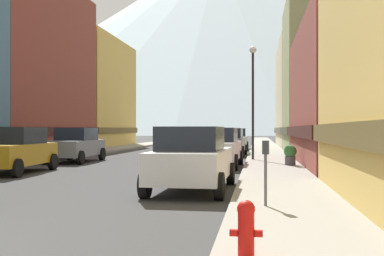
# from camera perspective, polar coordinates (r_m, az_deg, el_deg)

# --- Properties ---
(sidewalk_left) EXTENTS (2.50, 100.00, 0.15)m
(sidewalk_left) POSITION_cam_1_polar(r_m,az_deg,el_deg) (41.82, -8.51, -2.39)
(sidewalk_left) COLOR gray
(sidewalk_left) RESTS_ON ground
(sidewalk_right) EXTENTS (2.50, 100.00, 0.15)m
(sidewalk_right) POSITION_cam_1_polar(r_m,az_deg,el_deg) (40.12, 8.89, -2.48)
(sidewalk_right) COLOR gray
(sidewalk_right) RESTS_ON ground
(storefront_left_2) EXTENTS (7.37, 13.42, 11.92)m
(storefront_left_2) POSITION_cam_1_polar(r_m,az_deg,el_deg) (34.79, -20.81, 6.58)
(storefront_left_2) COLOR brown
(storefront_left_2) RESTS_ON ground
(storefront_left_3) EXTENTS (7.36, 12.50, 10.31)m
(storefront_left_3) POSITION_cam_1_polar(r_m,az_deg,el_deg) (46.72, -12.94, 3.87)
(storefront_left_3) COLOR #D8B259
(storefront_left_3) RESTS_ON ground
(storefront_right_1) EXTENTS (7.73, 12.79, 6.47)m
(storefront_right_1) POSITION_cam_1_polar(r_m,az_deg,el_deg) (22.97, 22.14, 3.36)
(storefront_right_1) COLOR brown
(storefront_right_1) RESTS_ON ground
(storefront_right_2) EXTENTS (7.88, 8.28, 10.47)m
(storefront_right_2) POSITION_cam_1_polar(r_m,az_deg,el_deg) (33.78, 17.70, 5.56)
(storefront_right_2) COLOR #8C9966
(storefront_right_2) RESTS_ON ground
(storefront_right_3) EXTENTS (9.41, 13.37, 9.58)m
(storefront_right_3) POSITION_cam_1_polar(r_m,az_deg,el_deg) (44.84, 16.25, 3.59)
(storefront_right_3) COLOR beige
(storefront_right_3) RESTS_ON ground
(car_left_1) EXTENTS (2.26, 4.49, 1.78)m
(car_left_1) POSITION_cam_1_polar(r_m,az_deg,el_deg) (19.60, -20.72, -2.51)
(car_left_1) COLOR #B28419
(car_left_1) RESTS_ON ground
(car_left_2) EXTENTS (2.12, 4.43, 1.78)m
(car_left_2) POSITION_cam_1_polar(r_m,az_deg,el_deg) (25.20, -13.94, -1.99)
(car_left_2) COLOR slate
(car_left_2) RESTS_ON ground
(car_right_0) EXTENTS (2.16, 4.45, 1.78)m
(car_right_0) POSITION_cam_1_polar(r_m,az_deg,el_deg) (13.03, 0.04, -3.71)
(car_right_0) COLOR silver
(car_right_0) RESTS_ON ground
(car_right_1) EXTENTS (2.19, 4.46, 1.78)m
(car_right_1) POSITION_cam_1_polar(r_m,az_deg,el_deg) (21.34, 3.14, -2.32)
(car_right_1) COLOR silver
(car_right_1) RESTS_ON ground
(car_right_2) EXTENTS (2.19, 4.46, 1.78)m
(car_right_2) POSITION_cam_1_polar(r_m,az_deg,el_deg) (30.42, 4.57, -1.67)
(car_right_2) COLOR slate
(car_right_2) RESTS_ON ground
(car_right_3) EXTENTS (2.16, 4.45, 1.78)m
(car_right_3) POSITION_cam_1_polar(r_m,az_deg,el_deg) (38.83, 5.30, -1.34)
(car_right_3) COLOR silver
(car_right_3) RESTS_ON ground
(car_driving_0) EXTENTS (2.06, 4.40, 1.78)m
(car_driving_0) POSITION_cam_1_polar(r_m,az_deg,el_deg) (44.00, -1.46, -1.20)
(car_driving_0) COLOR silver
(car_driving_0) RESTS_ON ground
(fire_hydrant_near) EXTENTS (0.40, 0.22, 0.70)m
(fire_hydrant_near) POSITION_cam_1_polar(r_m,az_deg,el_deg) (5.85, 6.57, -11.83)
(fire_hydrant_near) COLOR red
(fire_hydrant_near) RESTS_ON sidewalk_right
(parking_meter_near) EXTENTS (0.14, 0.10, 1.33)m
(parking_meter_near) POSITION_cam_1_polar(r_m,az_deg,el_deg) (9.71, 8.90, -4.26)
(parking_meter_near) COLOR #595960
(parking_meter_near) RESTS_ON sidewalk_right
(potted_plant_0) EXTENTS (0.56, 0.56, 0.91)m
(potted_plant_0) POSITION_cam_1_polar(r_m,az_deg,el_deg) (26.68, -20.23, -2.46)
(potted_plant_0) COLOR brown
(potted_plant_0) RESTS_ON sidewalk_left
(potted_plant_1) EXTENTS (0.55, 0.55, 0.87)m
(potted_plant_1) POSITION_cam_1_polar(r_m,az_deg,el_deg) (20.97, 11.81, -3.14)
(potted_plant_1) COLOR #4C4C51
(potted_plant_1) RESTS_ON sidewalk_right
(streetlamp_right) EXTENTS (0.36, 0.36, 5.86)m
(streetlamp_right) POSITION_cam_1_polar(r_m,az_deg,el_deg) (24.66, 7.38, 5.15)
(streetlamp_right) COLOR black
(streetlamp_right) RESTS_ON sidewalk_right
(mountain_backdrop) EXTENTS (292.30, 292.30, 102.91)m
(mountain_backdrop) POSITION_cam_1_polar(r_m,az_deg,el_deg) (270.55, 3.32, 10.45)
(mountain_backdrop) COLOR silver
(mountain_backdrop) RESTS_ON ground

